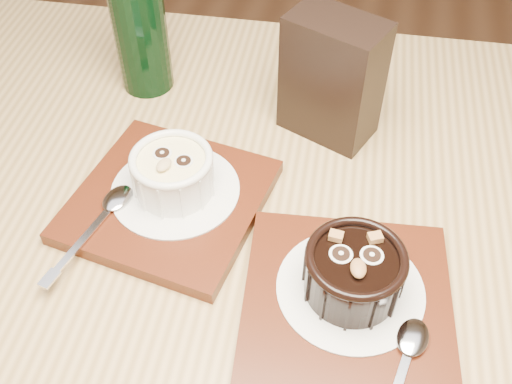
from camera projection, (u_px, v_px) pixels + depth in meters
table at (258, 303)px, 0.64m from camera, size 1.24×0.86×0.75m
tray_left at (169, 201)px, 0.61m from camera, size 0.21×0.21×0.01m
doily_left at (175, 190)px, 0.60m from camera, size 0.13×0.13×0.00m
ramekin_white at (173, 172)px, 0.58m from camera, size 0.08×0.08×0.05m
spoon_left at (96, 223)px, 0.57m from camera, size 0.06×0.14×0.01m
tray_right at (347, 303)px, 0.52m from camera, size 0.20×0.20×0.01m
doily_right at (350, 289)px, 0.52m from camera, size 0.13×0.13×0.00m
ramekin_dark at (354, 271)px, 0.50m from camera, size 0.09×0.09×0.05m
spoon_right at (401, 374)px, 0.47m from camera, size 0.05×0.14×0.01m
condiment_stand at (332, 78)px, 0.64m from camera, size 0.12×0.09×0.14m
green_bottle at (139, 19)px, 0.68m from camera, size 0.06×0.06×0.23m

